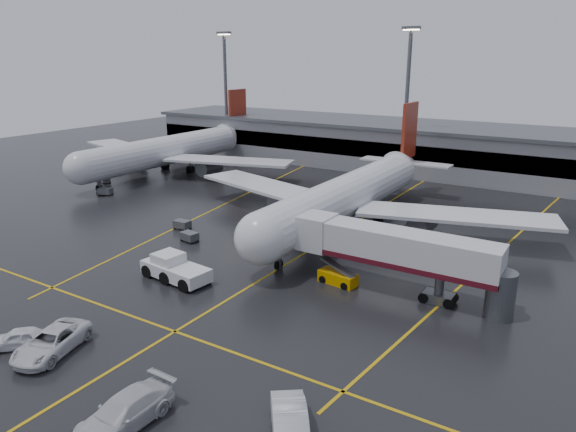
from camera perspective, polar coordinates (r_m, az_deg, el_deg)
The scene contains 22 objects.
ground at distance 59.47m, azimuth 2.66°, elevation -3.51°, with size 220.00×220.00×0.00m, color black.
apron_line_centre at distance 59.47m, azimuth 2.66°, elevation -3.50°, with size 0.25×90.00×0.02m, color gold.
apron_line_stop at distance 43.33m, azimuth -12.09°, elevation -12.09°, with size 60.00×0.25×0.02m, color gold.
apron_line_left at distance 78.07m, azimuth -6.57°, elevation 1.41°, with size 0.25×70.00×0.02m, color gold.
apron_line_right at distance 62.92m, azimuth 21.80°, elevation -3.58°, with size 0.25×70.00×0.02m, color gold.
terminal at distance 101.70m, azimuth 16.16°, elevation 6.98°, with size 122.00×19.00×8.60m.
light_mast_left at distance 116.03m, azimuth -6.74°, elevation 13.73°, with size 3.00×1.20×25.45m.
light_mast_mid at distance 96.42m, azimuth 12.73°, elevation 12.80°, with size 3.00×1.20×25.45m.
main_airliner at distance 66.47m, azimuth 6.82°, elevation 2.40°, with size 48.80×45.60×14.10m.
second_airliner at distance 100.02m, azimuth -12.46°, elevation 7.02°, with size 48.80×45.60×14.10m.
jet_bridge at distance 48.36m, azimuth 11.55°, elevation -3.79°, with size 19.90×3.40×6.05m.
pushback_tractor at distance 52.27m, azimuth -12.15°, elevation -5.63°, with size 7.55×3.85×2.60m.
belt_loader at distance 50.60m, azimuth 5.40°, elevation -6.64°, with size 3.89×2.17×2.35m.
service_van_a at distance 42.90m, azimuth -24.15°, elevation -12.29°, with size 2.93×6.35×1.77m, color silver.
service_van_b at distance 34.03m, azimuth -17.26°, elevation -19.56°, with size 2.64×6.48×1.88m, color silver.
service_van_c at distance 31.75m, azimuth 0.26°, elevation -21.71°, with size 1.97×5.66×1.86m, color silver.
service_van_d at distance 44.75m, azimuth -27.10°, elevation -11.65°, with size 1.77×4.39×1.50m, color white.
baggage_cart_a at distance 62.48m, azimuth -10.59°, elevation -2.16°, with size 2.18×1.60×1.12m.
baggage_cart_b at distance 67.06m, azimuth -11.35°, elevation -0.87°, with size 2.04×1.37×1.12m.
baggage_cart_c at distance 69.56m, azimuth -2.66°, elevation 0.10°, with size 2.26×1.76×1.12m.
baggage_cart_d at distance 94.95m, azimuth -19.15°, elevation 3.75°, with size 2.34×1.95×1.12m.
baggage_cart_e at distance 86.64m, azimuth -19.09°, elevation 2.56°, with size 2.32×1.90×1.12m.
Camera 1 is at (27.09, -48.70, 20.77)m, focal length 32.96 mm.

